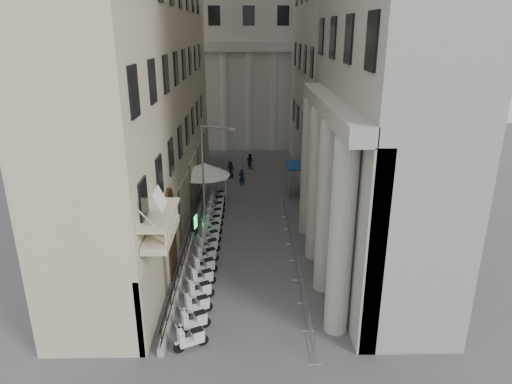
% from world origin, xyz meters
% --- Properties ---
extents(far_building, '(22.00, 10.00, 30.00)m').
position_xyz_m(far_building, '(0.00, 48.00, 15.00)').
color(far_building, '#BCB9B1').
rests_on(far_building, ground).
extents(iron_fence, '(0.30, 28.00, 1.40)m').
position_xyz_m(iron_fence, '(-4.30, 18.00, 0.00)').
color(iron_fence, black).
rests_on(iron_fence, ground).
extents(blue_awning, '(1.60, 3.00, 3.00)m').
position_xyz_m(blue_awning, '(4.15, 26.00, 0.00)').
color(blue_awning, navy).
rests_on(blue_awning, ground).
extents(flag, '(1.00, 1.40, 8.20)m').
position_xyz_m(flag, '(-4.00, 5.00, 0.00)').
color(flag, '#9E0C11').
rests_on(flag, ground).
extents(scooter_0, '(1.50, 1.12, 1.50)m').
position_xyz_m(scooter_0, '(-2.91, 4.59, 0.00)').
color(scooter_0, silver).
rests_on(scooter_0, ground).
extents(scooter_1, '(1.50, 1.12, 1.50)m').
position_xyz_m(scooter_1, '(-2.91, 6.01, 0.00)').
color(scooter_1, silver).
rests_on(scooter_1, ground).
extents(scooter_2, '(1.50, 1.12, 1.50)m').
position_xyz_m(scooter_2, '(-2.91, 7.42, 0.00)').
color(scooter_2, silver).
rests_on(scooter_2, ground).
extents(scooter_3, '(1.50, 1.12, 1.50)m').
position_xyz_m(scooter_3, '(-2.91, 8.83, 0.00)').
color(scooter_3, silver).
rests_on(scooter_3, ground).
extents(scooter_4, '(1.50, 1.12, 1.50)m').
position_xyz_m(scooter_4, '(-2.91, 10.24, 0.00)').
color(scooter_4, silver).
rests_on(scooter_4, ground).
extents(scooter_5, '(1.50, 1.12, 1.50)m').
position_xyz_m(scooter_5, '(-2.91, 11.65, 0.00)').
color(scooter_5, silver).
rests_on(scooter_5, ground).
extents(scooter_6, '(1.50, 1.12, 1.50)m').
position_xyz_m(scooter_6, '(-2.91, 13.06, 0.00)').
color(scooter_6, silver).
rests_on(scooter_6, ground).
extents(scooter_7, '(1.50, 1.12, 1.50)m').
position_xyz_m(scooter_7, '(-2.91, 14.47, 0.00)').
color(scooter_7, silver).
rests_on(scooter_7, ground).
extents(scooter_8, '(1.50, 1.12, 1.50)m').
position_xyz_m(scooter_8, '(-2.91, 15.88, 0.00)').
color(scooter_8, silver).
rests_on(scooter_8, ground).
extents(scooter_9, '(1.50, 1.12, 1.50)m').
position_xyz_m(scooter_9, '(-2.91, 17.29, 0.00)').
color(scooter_9, silver).
rests_on(scooter_9, ground).
extents(scooter_10, '(1.50, 1.12, 1.50)m').
position_xyz_m(scooter_10, '(-2.91, 18.71, 0.00)').
color(scooter_10, silver).
rests_on(scooter_10, ground).
extents(scooter_11, '(1.50, 1.12, 1.50)m').
position_xyz_m(scooter_11, '(-2.91, 20.12, 0.00)').
color(scooter_11, silver).
rests_on(scooter_11, ground).
extents(scooter_12, '(1.50, 1.12, 1.50)m').
position_xyz_m(scooter_12, '(-2.91, 21.53, 0.00)').
color(scooter_12, silver).
rests_on(scooter_12, ground).
extents(scooter_13, '(1.50, 1.12, 1.50)m').
position_xyz_m(scooter_13, '(-2.91, 22.94, 0.00)').
color(scooter_13, silver).
rests_on(scooter_13, ground).
extents(scooter_14, '(1.50, 1.12, 1.50)m').
position_xyz_m(scooter_14, '(-2.91, 24.35, 0.00)').
color(scooter_14, silver).
rests_on(scooter_14, ground).
extents(barrier_0, '(0.60, 2.40, 1.10)m').
position_xyz_m(barrier_0, '(2.87, 4.56, 0.00)').
color(barrier_0, '#AAACB2').
rests_on(barrier_0, ground).
extents(barrier_1, '(0.60, 2.40, 1.10)m').
position_xyz_m(barrier_1, '(2.87, 7.06, 0.00)').
color(barrier_1, '#AAACB2').
rests_on(barrier_1, ground).
extents(barrier_2, '(0.60, 2.40, 1.10)m').
position_xyz_m(barrier_2, '(2.87, 9.56, 0.00)').
color(barrier_2, '#AAACB2').
rests_on(barrier_2, ground).
extents(barrier_3, '(0.60, 2.40, 1.10)m').
position_xyz_m(barrier_3, '(2.87, 12.06, 0.00)').
color(barrier_3, '#AAACB2').
rests_on(barrier_3, ground).
extents(barrier_4, '(0.60, 2.40, 1.10)m').
position_xyz_m(barrier_4, '(2.87, 14.56, 0.00)').
color(barrier_4, '#AAACB2').
rests_on(barrier_4, ground).
extents(barrier_5, '(0.60, 2.40, 1.10)m').
position_xyz_m(barrier_5, '(2.87, 17.06, 0.00)').
color(barrier_5, '#AAACB2').
rests_on(barrier_5, ground).
extents(barrier_6, '(0.60, 2.40, 1.10)m').
position_xyz_m(barrier_6, '(2.87, 19.56, 0.00)').
color(barrier_6, '#AAACB2').
rests_on(barrier_6, ground).
extents(barrier_7, '(0.60, 2.40, 1.10)m').
position_xyz_m(barrier_7, '(2.87, 22.06, 0.00)').
color(barrier_7, '#AAACB2').
rests_on(barrier_7, ground).
extents(security_tent, '(4.57, 4.57, 3.71)m').
position_xyz_m(security_tent, '(-3.60, 23.85, 3.10)').
color(security_tent, silver).
rests_on(security_tent, ground).
extents(street_lamp, '(2.56, 1.20, 8.33)m').
position_xyz_m(street_lamp, '(-3.04, 17.10, 4.97)').
color(street_lamp, '#97999F').
rests_on(street_lamp, ground).
extents(info_kiosk, '(0.42, 0.86, 1.76)m').
position_xyz_m(info_kiosk, '(-4.19, 17.53, 0.89)').
color(info_kiosk, black).
rests_on(info_kiosk, ground).
extents(pedestrian_a, '(0.69, 0.54, 1.67)m').
position_xyz_m(pedestrian_a, '(-0.80, 28.88, 0.84)').
color(pedestrian_a, '#0D1135').
rests_on(pedestrian_a, ground).
extents(pedestrian_b, '(1.06, 1.04, 1.72)m').
position_xyz_m(pedestrian_b, '(0.04, 34.62, 0.86)').
color(pedestrian_b, black).
rests_on(pedestrian_b, ground).
extents(pedestrian_c, '(0.98, 0.80, 1.74)m').
position_xyz_m(pedestrian_c, '(-2.00, 31.46, 0.87)').
color(pedestrian_c, black).
rests_on(pedestrian_c, ground).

